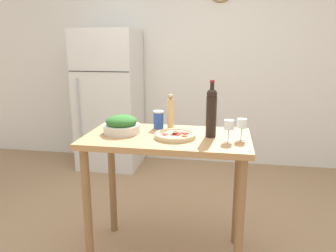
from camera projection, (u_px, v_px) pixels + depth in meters
wall_back at (196, 63)px, 4.16m from camera, size 6.40×0.08×2.60m
refrigerator at (109, 100)px, 4.10m from camera, size 0.74×0.66×1.71m
prep_counter at (167, 157)px, 2.27m from camera, size 1.12×0.62×0.92m
wine_bottle at (211, 111)px, 2.17m from camera, size 0.07×0.07×0.38m
wine_glass_near at (229, 126)px, 2.08m from camera, size 0.07×0.07×0.14m
wine_glass_far at (242, 125)px, 2.12m from camera, size 0.07×0.07×0.14m
pepper_mill at (171, 112)px, 2.39m from camera, size 0.05×0.05×0.26m
salad_bowl at (122, 125)px, 2.29m from camera, size 0.26×0.26×0.13m
homemade_pizza at (175, 135)px, 2.18m from camera, size 0.28×0.28×0.03m
salt_canister at (158, 120)px, 2.41m from camera, size 0.08×0.08×0.13m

